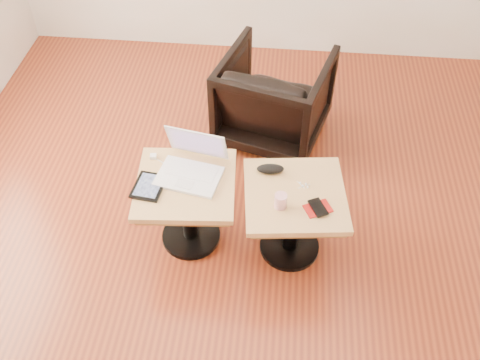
# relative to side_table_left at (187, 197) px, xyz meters

# --- Properties ---
(room_shell) EXTENTS (4.52, 4.52, 2.71)m
(room_shell) POSITION_rel_side_table_left_xyz_m (0.41, -0.01, 0.96)
(room_shell) COLOR maroon
(room_shell) RESTS_ON ground
(side_table_left) EXTENTS (0.61, 0.61, 0.52)m
(side_table_left) POSITION_rel_side_table_left_xyz_m (0.00, 0.00, 0.00)
(side_table_left) COLOR black
(side_table_left) RESTS_ON ground
(side_table_right) EXTENTS (0.63, 0.63, 0.52)m
(side_table_right) POSITION_rel_side_table_left_xyz_m (0.63, -0.02, 0.00)
(side_table_right) COLOR black
(side_table_right) RESTS_ON ground
(laptop) EXTENTS (0.42, 0.39, 0.25)m
(laptop) POSITION_rel_side_table_left_xyz_m (0.02, 0.09, 0.18)
(laptop) COLOR white
(laptop) RESTS_ON side_table_left
(tablet) EXTENTS (0.19, 0.23, 0.02)m
(tablet) POSITION_rel_side_table_left_xyz_m (-0.20, -0.06, 0.14)
(tablet) COLOR black
(tablet) RESTS_ON side_table_left
(charging_adapter) EXTENTS (0.04, 0.04, 0.02)m
(charging_adapter) POSITION_rel_side_table_left_xyz_m (-0.23, 0.18, 0.14)
(charging_adapter) COLOR white
(charging_adapter) RESTS_ON side_table_left
(glasses_case) EXTENTS (0.17, 0.09, 0.05)m
(glasses_case) POSITION_rel_side_table_left_xyz_m (0.48, 0.13, 0.15)
(glasses_case) COLOR black
(glasses_case) RESTS_ON side_table_right
(striped_cup) EXTENTS (0.09, 0.09, 0.09)m
(striped_cup) POSITION_rel_side_table_left_xyz_m (0.55, -0.13, 0.17)
(striped_cup) COLOR #E55E78
(striped_cup) RESTS_ON side_table_right
(earbuds_tangle) EXTENTS (0.07, 0.05, 0.01)m
(earbuds_tangle) POSITION_rel_side_table_left_xyz_m (0.68, 0.04, 0.14)
(earbuds_tangle) COLOR white
(earbuds_tangle) RESTS_ON side_table_right
(phone_on_sleeve) EXTENTS (0.17, 0.15, 0.02)m
(phone_on_sleeve) POSITION_rel_side_table_left_xyz_m (0.76, -0.13, 0.14)
(phone_on_sleeve) COLOR maroon
(phone_on_sleeve) RESTS_ON side_table_right
(armchair) EXTENTS (0.91, 0.92, 0.68)m
(armchair) POSITION_rel_side_table_left_xyz_m (0.46, 1.06, -0.05)
(armchair) COLOR black
(armchair) RESTS_ON ground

